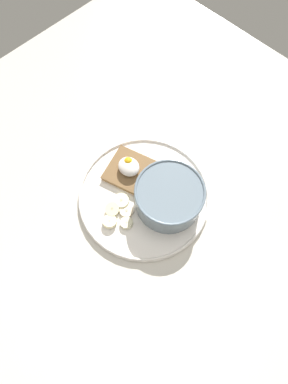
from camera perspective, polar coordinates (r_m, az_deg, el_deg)
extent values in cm
cube|color=beige|center=(70.78, 0.00, -1.26)|extent=(120.00, 120.00, 2.00)
cylinder|color=white|center=(69.39, 0.00, -0.80)|extent=(30.36, 30.36, 1.00)
torus|color=white|center=(68.65, 0.00, -0.55)|extent=(30.16, 30.16, 0.60)
cylinder|color=slate|center=(65.41, 4.75, -0.98)|extent=(14.88, 14.88, 6.64)
torus|color=slate|center=(62.35, 4.99, 0.16)|extent=(15.08, 15.08, 0.60)
cylinder|color=beige|center=(65.72, 4.73, -1.09)|extent=(13.48, 13.48, 5.56)
ellipsoid|color=beige|center=(63.34, 4.91, -0.22)|extent=(12.80, 12.80, 1.20)
ellipsoid|color=#CFBE8B|center=(62.44, 5.76, -1.70)|extent=(1.55, 1.69, 0.61)
ellipsoid|color=olive|center=(64.76, 7.05, 2.68)|extent=(1.36, 1.04, 0.52)
ellipsoid|color=tan|center=(64.62, 6.24, 2.65)|extent=(1.34, 0.92, 0.55)
ellipsoid|color=#D4B08B|center=(63.03, 4.84, 0.08)|extent=(1.27, 1.94, 0.82)
ellipsoid|color=olive|center=(62.69, 2.26, -0.27)|extent=(1.82, 2.24, 0.83)
ellipsoid|color=beige|center=(62.79, 4.66, -0.50)|extent=(1.94, 1.51, 0.73)
cube|color=brown|center=(70.43, -2.86, 4.32)|extent=(12.40, 12.40, 0.30)
cube|color=#A4794B|center=(70.93, -2.84, 4.11)|extent=(12.16, 12.16, 1.33)
ellipsoid|color=white|center=(69.18, -2.91, 4.85)|extent=(5.22, 4.62, 2.61)
sphere|color=#F6AF18|center=(69.05, -3.01, 5.83)|extent=(2.07, 2.07, 2.07)
cylinder|color=#FAF1BD|center=(67.25, -6.05, -3.31)|extent=(4.53, 4.58, 1.86)
cylinder|color=#C3BB93|center=(66.65, -6.11, -3.12)|extent=(0.80, 0.81, 0.23)
cylinder|color=beige|center=(67.22, -3.32, -3.66)|extent=(4.33, 4.34, 0.95)
cylinder|color=#BCA98C|center=(66.84, -3.34, -3.55)|extent=(0.78, 0.78, 0.15)
cylinder|color=beige|center=(67.99, -4.35, -1.69)|extent=(4.81, 4.83, 1.23)
cylinder|color=#B5B78D|center=(67.46, -4.38, -1.52)|extent=(0.87, 0.87, 0.14)
cylinder|color=beige|center=(66.23, -3.36, -5.90)|extent=(3.73, 3.66, 1.36)
cylinder|color=#B6B191|center=(65.80, -3.38, -5.79)|extent=(0.66, 0.66, 0.20)
cylinder|color=beige|center=(66.51, -6.56, -5.61)|extent=(4.19, 4.27, 1.66)
cylinder|color=#BDB38A|center=(65.98, -6.61, -5.47)|extent=(0.75, 0.76, 0.22)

